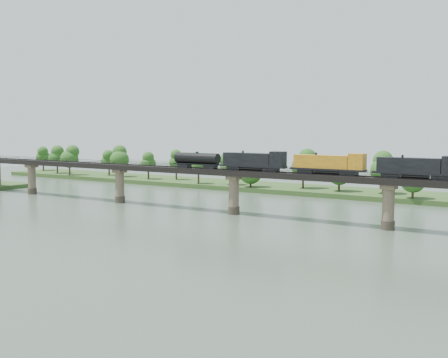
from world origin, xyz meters
The scene contains 6 objects.
ground centered at (0.00, 0.00, 0.00)m, with size 400.00×400.00×0.00m, color #38483A.
far_bank centered at (0.00, 85.00, 0.80)m, with size 300.00×24.00×1.60m, color #2A481C.
bridge centered at (0.00, 30.00, 5.46)m, with size 236.00×30.00×11.50m.
bridge_superstructure centered at (0.00, 30.00, 11.79)m, with size 220.00×4.90×0.75m.
far_treeline centered at (-8.21, 80.52, 8.83)m, with size 289.06×17.54×13.60m.
freight_train centered at (19.07, 30.00, 13.92)m, with size 73.46×2.86×5.06m.
Camera 1 is at (76.20, -91.87, 22.60)m, focal length 45.00 mm.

